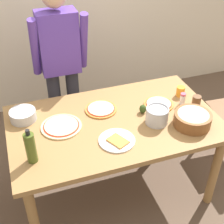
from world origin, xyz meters
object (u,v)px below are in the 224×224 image
at_px(steel_pot, 157,115).
at_px(pizza_raw_on_board, 61,126).
at_px(popcorn_bowl, 193,118).
at_px(olive_oil_bottle, 31,148).
at_px(pizza_second_cooked, 159,104).
at_px(mixing_bowl_steel, 23,115).
at_px(person_cook, 61,62).
at_px(cup_small_brown, 196,101).
at_px(salt_shaker, 183,99).
at_px(plate_with_slice, 117,141).
at_px(avocado, 143,109).
at_px(cup_orange, 180,91).
at_px(dining_table, 114,130).
at_px(pizza_cooked_on_tray, 101,109).

bearing_deg(steel_pot, pizza_raw_on_board, 165.53).
height_order(popcorn_bowl, olive_oil_bottle, olive_oil_bottle).
relative_size(pizza_second_cooked, steel_pot, 1.39).
height_order(mixing_bowl_steel, steel_pot, steel_pot).
xyz_separation_m(olive_oil_bottle, steel_pot, (0.94, 0.11, -0.05)).
bearing_deg(popcorn_bowl, pizza_second_cooked, 110.44).
height_order(person_cook, pizza_second_cooked, person_cook).
xyz_separation_m(cup_small_brown, salt_shaker, (-0.10, 0.05, 0.01)).
distance_m(pizza_second_cooked, cup_small_brown, 0.31).
bearing_deg(plate_with_slice, avocado, 40.07).
bearing_deg(person_cook, avocado, -55.73).
bearing_deg(olive_oil_bottle, mixing_bowl_steel, 90.92).
height_order(pizza_second_cooked, mixing_bowl_steel, mixing_bowl_steel).
height_order(olive_oil_bottle, cup_orange, olive_oil_bottle).
xyz_separation_m(pizza_raw_on_board, cup_orange, (1.05, 0.10, 0.03)).
distance_m(olive_oil_bottle, salt_shaker, 1.28).
distance_m(dining_table, salt_shaker, 0.62).
relative_size(dining_table, person_cook, 0.99).
bearing_deg(popcorn_bowl, avocado, 137.20).
height_order(plate_with_slice, steel_pot, steel_pot).
bearing_deg(pizza_second_cooked, cup_small_brown, -19.45).
bearing_deg(cup_orange, mixing_bowl_steel, 176.03).
bearing_deg(popcorn_bowl, salt_shaker, 76.26).
bearing_deg(mixing_bowl_steel, pizza_cooked_on_tray, -7.00).
bearing_deg(avocado, pizza_cooked_on_tray, 155.02).
bearing_deg(plate_with_slice, cup_orange, 28.41).
height_order(pizza_cooked_on_tray, olive_oil_bottle, olive_oil_bottle).
xyz_separation_m(pizza_second_cooked, salt_shaker, (0.18, -0.06, 0.04)).
distance_m(person_cook, plate_with_slice, 1.02).
height_order(pizza_raw_on_board, popcorn_bowl, popcorn_bowl).
xyz_separation_m(cup_orange, cup_small_brown, (0.05, -0.17, 0.00)).
xyz_separation_m(popcorn_bowl, mixing_bowl_steel, (-1.19, 0.48, -0.02)).
relative_size(pizza_second_cooked, mixing_bowl_steel, 1.21).
relative_size(olive_oil_bottle, salt_shaker, 2.42).
height_order(person_cook, mixing_bowl_steel, person_cook).
bearing_deg(salt_shaker, avocado, 179.89).
relative_size(popcorn_bowl, cup_small_brown, 3.29).
bearing_deg(popcorn_bowl, dining_table, 156.37).
bearing_deg(salt_shaker, pizza_cooked_on_tray, 167.75).
bearing_deg(olive_oil_bottle, pizza_cooked_on_tray, 34.03).
distance_m(plate_with_slice, olive_oil_bottle, 0.60).
distance_m(dining_table, olive_oil_bottle, 0.72).
xyz_separation_m(pizza_raw_on_board, steel_pot, (0.70, -0.18, 0.06)).
height_order(cup_orange, salt_shaker, salt_shaker).
distance_m(pizza_second_cooked, avocado, 0.18).
distance_m(pizza_second_cooked, popcorn_bowl, 0.34).
bearing_deg(cup_small_brown, popcorn_bowl, -127.70).
bearing_deg(dining_table, pizza_raw_on_board, 171.91).
xyz_separation_m(dining_table, olive_oil_bottle, (-0.65, -0.23, 0.20)).
relative_size(plate_with_slice, avocado, 3.71).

